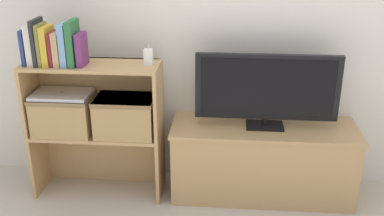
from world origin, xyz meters
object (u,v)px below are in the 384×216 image
object	(u,v)px
book_charcoal	(38,42)
book_maroon	(53,48)
baby_monitor	(148,57)
storage_basket_left	(64,112)
book_tan	(59,48)
book_skyblue	(66,44)
book_mustard	(48,46)
book_olive	(42,44)
book_navy	(26,47)
laptop	(62,94)
book_plum	(82,49)
storage_basket_right	(126,114)
book_ivory	(32,45)
book_forest	(73,43)
tv_stand	(262,161)
tv	(267,89)

from	to	relation	value
book_charcoal	book_maroon	bearing A→B (deg)	0.00
baby_monitor	storage_basket_left	world-z (taller)	baby_monitor
book_charcoal	book_tan	size ratio (longest dim) A/B	1.35
book_skyblue	book_mustard	bearing A→B (deg)	180.00
book_olive	book_tan	bearing A→B (deg)	0.00
book_navy	laptop	bearing A→B (deg)	6.52
book_plum	book_navy	bearing A→B (deg)	180.00
book_navy	storage_basket_right	world-z (taller)	book_navy
book_maroon	book_skyblue	distance (m)	0.08
book_navy	book_ivory	bearing A→B (deg)	0.00
storage_basket_left	laptop	distance (m)	0.12
book_forest	book_ivory	bearing A→B (deg)	180.00
book_charcoal	book_forest	distance (m)	0.20
tv_stand	book_maroon	world-z (taller)	book_maroon
book_olive	book_tan	xyz separation A→B (m)	(0.10, 0.00, -0.02)
laptop	baby_monitor	bearing A→B (deg)	1.65
book_ivory	book_mustard	xyz separation A→B (m)	(0.09, 0.00, -0.00)
book_navy	tv	bearing A→B (deg)	3.36
book_maroon	book_plum	bearing A→B (deg)	0.00
tv_stand	book_forest	xyz separation A→B (m)	(-1.09, -0.08, 0.74)
tv	book_maroon	size ratio (longest dim) A/B	4.41
tv_stand	baby_monitor	size ratio (longest dim) A/B	8.99
baby_monitor	book_tan	bearing A→B (deg)	-176.09
storage_basket_left	tv	bearing A→B (deg)	2.92
book_olive	baby_monitor	xyz separation A→B (m)	(0.59, 0.03, -0.07)
book_ivory	book_mustard	distance (m)	0.09
book_navy	book_plum	size ratio (longest dim) A/B	1.09
book_maroon	laptop	size ratio (longest dim) A/B	0.56
book_forest	baby_monitor	size ratio (longest dim) A/B	2.06
book_maroon	book_forest	size ratio (longest dim) A/B	0.74
tv_stand	book_maroon	size ratio (longest dim) A/B	5.90
book_tan	laptop	xyz separation A→B (m)	(-0.02, 0.02, -0.28)
tv_stand	book_navy	xyz separation A→B (m)	(-1.36, -0.08, 0.71)
tv	baby_monitor	distance (m)	0.70
tv	book_forest	world-z (taller)	book_forest
laptop	book_charcoal	bearing A→B (deg)	-168.73
tv	book_tan	distance (m)	1.20
book_olive	storage_basket_right	distance (m)	0.61
laptop	storage_basket_left	bearing A→B (deg)	90.00
tv	storage_basket_right	world-z (taller)	tv
book_skyblue	storage_basket_left	world-z (taller)	book_skyblue
tv_stand	baby_monitor	distance (m)	0.94
book_mustard	book_tan	size ratio (longest dim) A/B	1.15
book_olive	book_tan	world-z (taller)	book_olive
book_charcoal	storage_basket_right	xyz separation A→B (m)	(0.47, 0.02, -0.43)
tv	book_plum	distance (m)	1.07
book_plum	book_tan	bearing A→B (deg)	180.00
book_olive	book_charcoal	bearing A→B (deg)	180.00
book_navy	book_olive	distance (m)	0.10
book_charcoal	book_forest	size ratio (longest dim) A/B	1.02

